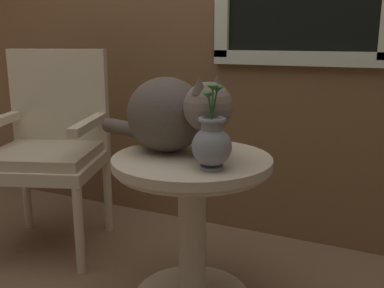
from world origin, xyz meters
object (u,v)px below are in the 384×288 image
pewter_vase_with_ivy (212,142)px  wicker_chair (51,141)px  cat (172,114)px  wicker_side_table (192,204)px

pewter_vase_with_ivy → wicker_chair: bearing=162.8°
wicker_chair → pewter_vase_with_ivy: wicker_chair is taller
cat → pewter_vase_with_ivy: bearing=-32.6°
wicker_chair → cat: bearing=-12.0°
wicker_side_table → cat: 0.36m
wicker_side_table → pewter_vase_with_ivy: bearing=-42.2°
wicker_chair → cat: size_ratio=1.52×
wicker_side_table → pewter_vase_with_ivy: pewter_vase_with_ivy is taller
wicker_chair → cat: 0.82m
cat → wicker_side_table: bearing=-16.4°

